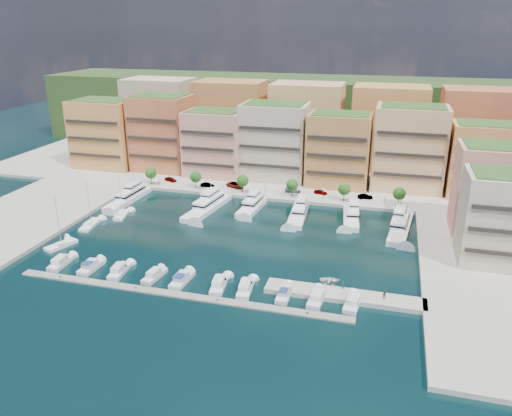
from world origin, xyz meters
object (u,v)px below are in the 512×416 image
object	(u,v)px
tree_2	(243,181)
cruiser_2	(120,271)
tree_4	(344,189)
cruiser_6	(246,288)
sailboat_2	(121,215)
tender_2	(330,280)
lamppost_2	(265,188)
cruiser_5	(219,285)
lamppost_4	(385,198)
car_5	(365,197)
tree_1	(196,177)
lamppost_3	(323,193)
cruiser_8	(317,298)
cruiser_3	(154,276)
person_0	(343,285)
yacht_6	(401,225)
lamppost_1	(211,183)
car_2	(235,185)
cruiser_4	(182,280)
yacht_0	(129,197)
sailboat_1	(90,225)
sailboat_0	(61,245)
tree_3	(292,185)
tender_1	(334,286)
cruiser_7	(285,294)
tree_0	(151,173)
tree_5	(399,194)
yacht_3	(252,206)
yacht_5	(351,216)
yacht_4	(299,213)
car_0	(171,179)
car_3	(293,190)
yacht_2	(208,205)
person_1	(384,295)
cruiser_0	(61,263)
car_1	(207,185)
cruiser_9	(353,303)
cruiser_1	(91,267)
lamppost_0	(159,179)
car_4	(321,192)

from	to	relation	value
tree_2	cruiser_2	bearing A→B (deg)	-100.55
tree_4	cruiser_6	bearing A→B (deg)	-103.40
sailboat_2	tender_2	size ratio (longest dim) A/B	3.09
lamppost_2	cruiser_5	size ratio (longest dim) A/B	0.51
lamppost_4	car_5	xyz separation A→B (m)	(-5.83, 5.86, -2.08)
tree_1	lamppost_3	distance (m)	42.07
cruiser_8	cruiser_3	bearing A→B (deg)	179.99
person_0	yacht_6	bearing A→B (deg)	-58.56
lamppost_1	car_2	xyz separation A→B (m)	(6.33, 6.05, -1.97)
cruiser_4	cruiser_5	bearing A→B (deg)	0.12
yacht_0	sailboat_1	xyz separation A→B (m)	(-0.09, -21.43, -0.90)
lamppost_1	sailboat_0	world-z (taller)	sailboat_0
sailboat_2	tender_2	xyz separation A→B (m)	(62.37, -22.51, 0.12)
tree_3	tender_1	world-z (taller)	tree_3
cruiser_7	cruiser_8	distance (m)	6.54
tree_0	tree_5	xyz separation A→B (m)	(80.00, 0.00, 0.00)
yacht_6	sailboat_1	distance (m)	83.77
yacht_3	tender_2	world-z (taller)	yacht_3
cruiser_5	car_5	bearing A→B (deg)	67.32
lamppost_3	yacht_5	xyz separation A→B (m)	(9.42, -10.05, -2.62)
cruiser_3	cruiser_5	size ratio (longest dim) A/B	0.91
yacht_4	yacht_5	distance (m)	14.66
cruiser_5	sailboat_2	world-z (taller)	sailboat_2
yacht_3	car_0	world-z (taller)	yacht_3
car_3	car_5	bearing A→B (deg)	-99.53
yacht_2	person_1	world-z (taller)	yacht_2
tree_2	yacht_5	distance (m)	37.67
cruiser_0	car_1	size ratio (longest dim) A/B	1.73
tree_5	car_0	xyz separation A→B (m)	(-74.93, 4.23, -2.97)
car_5	person_0	world-z (taller)	person_0
tree_3	cruiser_9	size ratio (longest dim) A/B	0.76
tender_2	car_1	xyz separation A→B (m)	(-47.16, 51.47, 1.29)
cruiser_0	cruiser_1	bearing A→B (deg)	-0.10
yacht_0	cruiser_3	world-z (taller)	yacht_0
car_3	tender_2	bearing A→B (deg)	-169.37
tree_5	car_3	xyz separation A→B (m)	(-32.46, 3.85, -3.01)
lamppost_1	tender_1	bearing A→B (deg)	-47.35
lamppost_4	cruiser_2	size ratio (longest dim) A/B	0.52
cruiser_1	tree_1	bearing A→B (deg)	88.09
car_5	cruiser_4	bearing A→B (deg)	142.46
sailboat_0	person_0	distance (m)	69.59
cruiser_0	person_0	bearing A→B (deg)	3.93
lamppost_0	yacht_6	bearing A→B (deg)	-9.73
tender_2	car_1	bearing A→B (deg)	25.65
cruiser_6	cruiser_2	bearing A→B (deg)	179.99
cruiser_3	cruiser_9	bearing A→B (deg)	0.00
cruiser_9	car_4	distance (m)	64.49
tender_2	cruiser_4	bearing A→B (deg)	88.56
car_0	person_0	distance (m)	86.74
car_1	car_5	bearing A→B (deg)	-84.82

